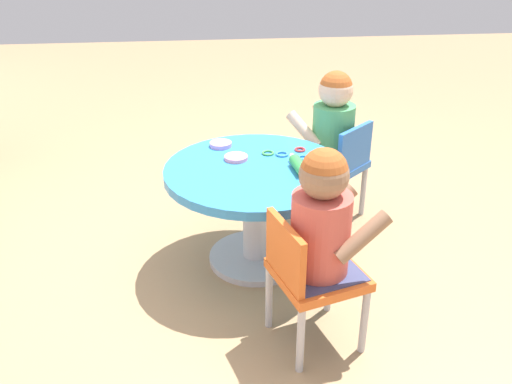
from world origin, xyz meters
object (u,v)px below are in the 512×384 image
at_px(child_chair_left, 310,275).
at_px(rolling_pin, 299,166).
at_px(child_chair_right, 336,165).
at_px(craft_scissors, 328,169).
at_px(seated_child_left, 323,218).
at_px(seated_child_right, 333,122).
at_px(craft_table, 256,194).

distance_m(child_chair_left, rolling_pin, 0.55).
distance_m(child_chair_right, craft_scissors, 0.47).
xyz_separation_m(seated_child_left, seated_child_right, (0.95, -0.26, 0.00)).
bearing_deg(seated_child_right, child_chair_left, 162.86).
relative_size(craft_table, craft_scissors, 5.66).
bearing_deg(craft_table, seated_child_left, -162.88).
bearing_deg(seated_child_right, craft_table, 132.46).
bearing_deg(craft_scissors, child_chair_left, 161.49).
bearing_deg(rolling_pin, child_chair_right, -33.45).
xyz_separation_m(craft_table, child_chair_right, (0.36, -0.46, -0.05)).
relative_size(craft_table, seated_child_right, 1.58).
bearing_deg(seated_child_left, craft_scissors, -14.93).
relative_size(seated_child_left, seated_child_right, 1.00).
bearing_deg(craft_table, seated_child_right, -47.54).
xyz_separation_m(child_chair_right, seated_child_right, (0.03, 0.03, 0.23)).
bearing_deg(child_chair_left, craft_scissors, -18.51).
xyz_separation_m(child_chair_left, rolling_pin, (0.51, -0.05, 0.20)).
relative_size(craft_table, seated_child_left, 1.58).
xyz_separation_m(rolling_pin, craft_scissors, (0.00, -0.13, -0.02)).
distance_m(seated_child_left, rolling_pin, 0.50).
bearing_deg(child_chair_left, craft_table, 13.20).
xyz_separation_m(child_chair_left, craft_scissors, (0.52, -0.17, 0.18)).
distance_m(child_chair_left, seated_child_right, 1.03).
xyz_separation_m(craft_table, craft_scissors, (-0.05, -0.31, 0.13)).
bearing_deg(craft_table, rolling_pin, -107.52).
bearing_deg(child_chair_right, rolling_pin, 146.55).
bearing_deg(child_chair_right, seated_child_right, 41.95).
bearing_deg(rolling_pin, seated_child_left, 179.14).
xyz_separation_m(child_chair_left, child_chair_right, (0.93, -0.32, 0.00)).
height_order(seated_child_left, rolling_pin, seated_child_left).
height_order(child_chair_right, rolling_pin, child_chair_right).
bearing_deg(child_chair_left, rolling_pin, -5.11).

